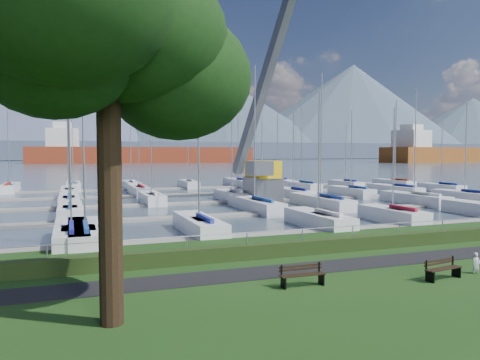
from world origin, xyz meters
name	(u,v)px	position (x,y,z in m)	size (l,w,h in m)	color
path	(352,264)	(0.00, -3.00, 0.01)	(160.00, 2.00, 0.04)	black
water	(92,162)	(0.00, 260.00, -0.40)	(800.00, 540.00, 0.20)	#3F4E5C
hedge	(323,246)	(0.00, -0.40, 0.35)	(80.00, 0.70, 0.70)	#213212
fence	(320,228)	(0.00, 0.00, 1.20)	(0.04, 0.04, 80.00)	gray
foothill	(88,151)	(0.00, 330.00, 6.00)	(900.00, 80.00, 12.00)	#49536A
mountains	(93,104)	(7.35, 404.62, 46.68)	(1190.00, 360.00, 115.00)	#3C4558
docks	(194,203)	(0.00, 26.00, -0.22)	(90.00, 41.60, 0.25)	gray
bench_left	(302,275)	(-3.78, -5.32, 0.42)	(1.81, 0.45, 0.85)	black
bench_right	(442,269)	(1.97, -6.39, 0.42)	(1.84, 0.70, 0.85)	black
person	(476,261)	(3.98, -6.16, 0.52)	(0.38, 0.25, 1.03)	silver
tree	(99,33)	(-11.15, -6.85, 8.50)	(8.55, 9.81, 11.71)	black
crane	(263,150)	(7.29, 25.02, 5.33)	(6.02, 13.23, 22.35)	#5C5D64
cargo_ship_mid	(135,155)	(17.93, 211.72, 3.48)	(107.71, 23.00, 21.50)	maroon
cargo_ship_east	(444,155)	(176.79, 177.49, 3.64)	(91.34, 35.94, 21.50)	brown
sailboat_fleet	(160,149)	(-2.96, 28.77, 5.38)	(74.40, 49.79, 13.52)	#1B4195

